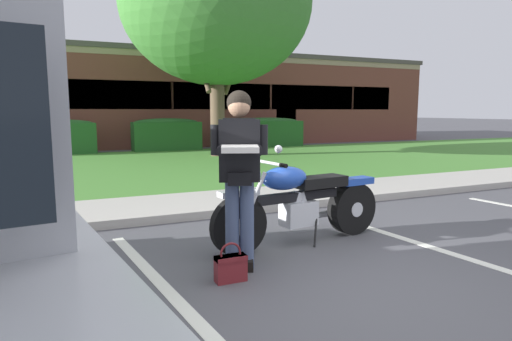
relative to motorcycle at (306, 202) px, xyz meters
name	(u,v)px	position (x,y,z in m)	size (l,w,h in m)	color
ground_plane	(351,290)	(-0.34, -1.35, -0.48)	(140.00, 140.00, 0.00)	#4C4C51
curb_strip	(230,211)	(-0.34, 1.60, -0.42)	(60.00, 0.20, 0.12)	#B7B2A8
concrete_walk	(212,202)	(-0.34, 2.45, -0.44)	(60.00, 1.50, 0.08)	#B7B2A8
grass_lawn	(152,166)	(-0.34, 7.55, -0.45)	(60.00, 8.71, 0.06)	#478433
stall_stripe_0	(186,310)	(-1.73, -1.15, -0.48)	(0.12, 4.40, 0.01)	silver
stall_stripe_1	(464,257)	(1.23, -1.15, -0.48)	(0.12, 4.40, 0.01)	silver
motorcycle	(306,202)	(0.00, 0.00, 0.00)	(2.24, 0.82, 1.18)	black
rider_person	(239,166)	(-1.02, -0.49, 0.53)	(0.56, 0.66, 1.70)	black
handbag	(231,266)	(-1.21, -0.75, -0.34)	(0.28, 0.13, 0.36)	maroon
shade_tree	(216,3)	(2.11, 9.22, 4.37)	(5.99, 5.99, 7.41)	brown
hedge_left	(46,137)	(-3.02, 11.97, 0.17)	(3.16, 0.90, 1.24)	#235623
hedge_center_left	(167,134)	(1.05, 11.97, 0.17)	(2.48, 0.90, 1.24)	#235623
hedge_center_right	(265,132)	(5.12, 11.97, 0.17)	(3.06, 0.90, 1.24)	#235623
brick_building	(152,100)	(1.62, 17.51, 1.55)	(26.17, 8.48, 4.06)	brown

